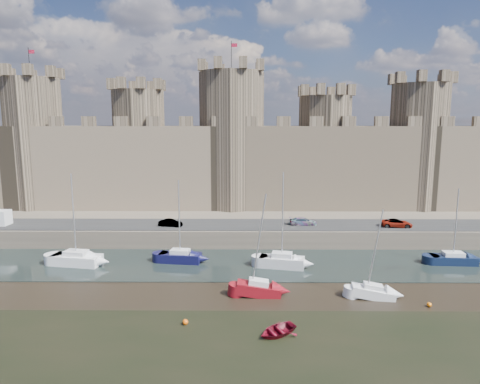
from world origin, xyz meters
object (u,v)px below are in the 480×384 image
Objects in this scene: sailboat_4 at (259,288)px; sailboat_1 at (180,256)px; sailboat_2 at (282,261)px; sailboat_5 at (373,291)px; sailboat_0 at (76,259)px; sailboat_3 at (453,258)px; car_1 at (170,223)px; car_2 at (303,221)px; car_3 at (397,223)px.

sailboat_1 is at bearing 134.90° from sailboat_4.
sailboat_5 is at bearing -35.19° from sailboat_2.
sailboat_4 is at bearing -98.65° from sailboat_2.
sailboat_0 is 45.88m from sailboat_3.
car_1 is 37.03m from sailboat_3.
sailboat_3 reaches higher than sailboat_5.
car_2 is at bearing 37.38° from sailboat_1.
car_2 is at bearing 29.61° from sailboat_0.
car_1 is 18.07m from sailboat_2.
sailboat_2 reaches higher than sailboat_0.
car_2 reaches higher than car_1.
car_2 is 0.34× the size of sailboat_2.
sailboat_3 is 0.89× the size of sailboat_4.
sailboat_5 is at bearing -19.23° from sailboat_1.
sailboat_1 is (2.52, -8.20, -2.24)m from car_1.
sailboat_5 is (20.63, -10.54, -0.14)m from sailboat_1.
car_1 is 31.94m from car_3.
car_3 is 9.71m from sailboat_3.
sailboat_3 is 1.03× the size of sailboat_5.
sailboat_3 is (17.05, -9.63, -2.33)m from car_2.
car_2 is at bearing 71.92° from sailboat_4.
sailboat_5 is at bearing -137.66° from sailboat_3.
sailboat_2 is (-17.02, -9.94, -2.22)m from car_3.
sailboat_4 is (9.34, -10.03, -0.05)m from sailboat_1.
sailboat_3 is at bearing -149.81° from car_3.
car_2 is 20.70m from sailboat_4.
car_1 is 0.86× the size of car_2.
car_3 is at bearing 41.91° from sailboat_2.
sailboat_2 is 12.03m from sailboat_5.
sailboat_5 is (33.07, -9.43, -0.18)m from sailboat_0.
sailboat_2 is at bearing 125.20° from car_3.
sailboat_0 is at bearing -167.11° from sailboat_1.
sailboat_0 reaches higher than car_2.
sailboat_1 is 13.71m from sailboat_4.
sailboat_0 is at bearing 110.34° from car_2.
sailboat_2 is 8.82m from sailboat_4.
sailboat_5 is at bearing 159.76° from car_3.
sailboat_3 is at bearing 23.86° from sailboat_4.
sailboat_1 is 33.44m from sailboat_3.
car_3 is at bearing 72.52° from sailboat_5.
sailboat_3 is at bearing 10.73° from sailboat_0.
sailboat_2 is 1.09× the size of sailboat_4.
car_3 is at bearing 23.35° from sailboat_1.
car_2 is at bearing -75.61° from car_1.
car_1 is at bearing 52.94° from sailboat_0.
sailboat_3 is at bearing -118.94° from car_2.
car_3 is at bearing 22.27° from sailboat_0.
car_1 is 21.87m from sailboat_4.
sailboat_1 is 1.14× the size of sailboat_5.
car_1 is at bearing 114.93° from sailboat_1.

